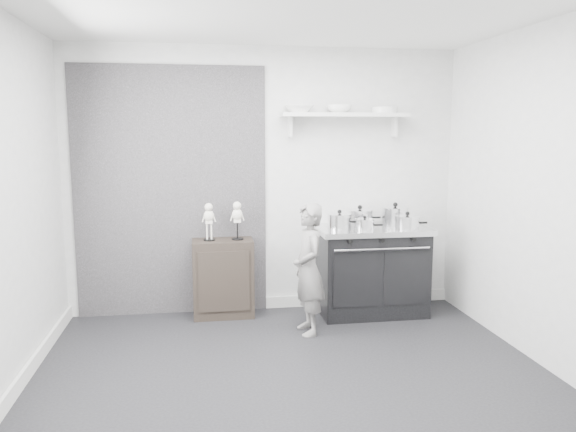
# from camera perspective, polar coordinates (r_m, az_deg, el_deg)

# --- Properties ---
(ground) EXTENTS (4.00, 4.00, 0.00)m
(ground) POSITION_cam_1_polar(r_m,az_deg,el_deg) (4.39, 0.63, -16.38)
(ground) COLOR black
(ground) RESTS_ON ground
(room_shell) EXTENTS (4.02, 3.62, 2.71)m
(room_shell) POSITION_cam_1_polar(r_m,az_deg,el_deg) (4.12, -0.91, 5.61)
(room_shell) COLOR #BBBBB9
(room_shell) RESTS_ON ground
(wall_shelf) EXTENTS (1.30, 0.26, 0.24)m
(wall_shelf) POSITION_cam_1_polar(r_m,az_deg,el_deg) (5.79, 5.78, 10.08)
(wall_shelf) COLOR silver
(wall_shelf) RESTS_ON room_shell
(stove) EXTENTS (1.12, 0.70, 0.90)m
(stove) POSITION_cam_1_polar(r_m,az_deg,el_deg) (5.83, 8.43, -5.41)
(stove) COLOR black
(stove) RESTS_ON ground
(side_cabinet) EXTENTS (0.60, 0.35, 0.78)m
(side_cabinet) POSITION_cam_1_polar(r_m,az_deg,el_deg) (5.72, -6.60, -6.28)
(side_cabinet) COLOR black
(side_cabinet) RESTS_ON ground
(child) EXTENTS (0.34, 0.47, 1.21)m
(child) POSITION_cam_1_polar(r_m,az_deg,el_deg) (5.16, 2.09, -5.41)
(child) COLOR slate
(child) RESTS_ON ground
(pot_front_left) EXTENTS (0.33, 0.24, 0.19)m
(pot_front_left) POSITION_cam_1_polar(r_m,az_deg,el_deg) (5.57, 5.25, -0.54)
(pot_front_left) COLOR white
(pot_front_left) RESTS_ON stove
(pot_back_left) EXTENTS (0.36, 0.28, 0.21)m
(pot_back_left) POSITION_cam_1_polar(r_m,az_deg,el_deg) (5.85, 7.30, -0.11)
(pot_back_left) COLOR white
(pot_back_left) RESTS_ON stove
(pot_back_right) EXTENTS (0.37, 0.28, 0.23)m
(pot_back_right) POSITION_cam_1_polar(r_m,az_deg,el_deg) (5.93, 10.83, 0.04)
(pot_back_right) COLOR white
(pot_back_right) RESTS_ON stove
(pot_front_right) EXTENTS (0.33, 0.24, 0.18)m
(pot_front_right) POSITION_cam_1_polar(r_m,az_deg,el_deg) (5.67, 12.03, -0.63)
(pot_front_right) COLOR white
(pot_front_right) RESTS_ON stove
(pot_front_center) EXTENTS (0.27, 0.19, 0.15)m
(pot_front_center) POSITION_cam_1_polar(r_m,az_deg,el_deg) (5.53, 7.81, -0.86)
(pot_front_center) COLOR white
(pot_front_center) RESTS_ON stove
(skeleton_full) EXTENTS (0.12, 0.08, 0.43)m
(skeleton_full) POSITION_cam_1_polar(r_m,az_deg,el_deg) (5.60, -8.04, -0.30)
(skeleton_full) COLOR silver
(skeleton_full) RESTS_ON side_cabinet
(skeleton_torso) EXTENTS (0.12, 0.08, 0.44)m
(skeleton_torso) POSITION_cam_1_polar(r_m,az_deg,el_deg) (5.61, -5.18, -0.18)
(skeleton_torso) COLOR silver
(skeleton_torso) RESTS_ON side_cabinet
(bowl_large) EXTENTS (0.28, 0.28, 0.07)m
(bowl_large) POSITION_cam_1_polar(r_m,az_deg,el_deg) (5.68, 1.12, 10.82)
(bowl_large) COLOR white
(bowl_large) RESTS_ON wall_shelf
(bowl_small) EXTENTS (0.25, 0.25, 0.08)m
(bowl_small) POSITION_cam_1_polar(r_m,az_deg,el_deg) (5.77, 5.22, 10.79)
(bowl_small) COLOR white
(bowl_small) RESTS_ON wall_shelf
(plate_stack) EXTENTS (0.26, 0.26, 0.06)m
(plate_stack) POSITION_cam_1_polar(r_m,az_deg,el_deg) (5.91, 9.78, 10.56)
(plate_stack) COLOR silver
(plate_stack) RESTS_ON wall_shelf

